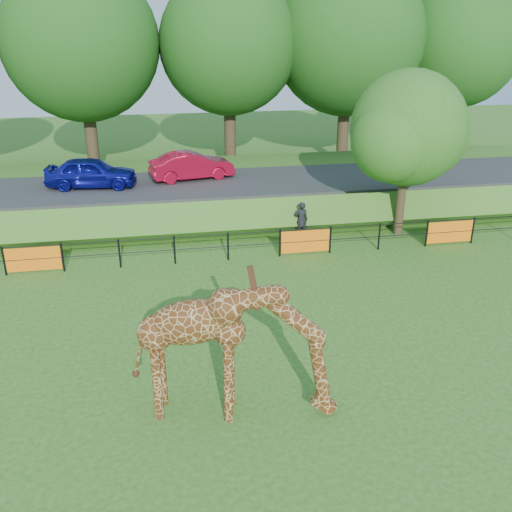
% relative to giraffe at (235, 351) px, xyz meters
% --- Properties ---
extents(ground, '(90.00, 90.00, 0.00)m').
position_rel_giraffe_xyz_m(ground, '(1.01, 1.03, -1.65)').
color(ground, '#2F5C17').
rests_on(ground, ground).
extents(giraffe, '(4.69, 1.81, 3.30)m').
position_rel_giraffe_xyz_m(giraffe, '(0.00, 0.00, 0.00)').
color(giraffe, '#542B11').
rests_on(giraffe, ground).
extents(perimeter_fence, '(28.07, 0.10, 1.10)m').
position_rel_giraffe_xyz_m(perimeter_fence, '(1.01, 9.03, -1.10)').
color(perimeter_fence, black).
rests_on(perimeter_fence, ground).
extents(embankment, '(40.00, 9.00, 1.30)m').
position_rel_giraffe_xyz_m(embankment, '(1.01, 16.53, -1.00)').
color(embankment, '#2F5C17').
rests_on(embankment, ground).
extents(road, '(40.00, 5.00, 0.12)m').
position_rel_giraffe_xyz_m(road, '(1.01, 15.03, -0.29)').
color(road, '#29292B').
rests_on(road, embankment).
extents(car_blue, '(4.15, 2.06, 1.36)m').
position_rel_giraffe_xyz_m(car_blue, '(-4.35, 15.17, 0.45)').
color(car_blue, '#13169E').
rests_on(car_blue, road).
extents(car_red, '(4.11, 2.10, 1.29)m').
position_rel_giraffe_xyz_m(car_red, '(0.20, 15.81, 0.42)').
color(car_red, '#B30C29').
rests_on(car_red, road).
extents(visitor, '(0.59, 0.40, 1.56)m').
position_rel_giraffe_xyz_m(visitor, '(4.30, 10.84, -0.87)').
color(visitor, black).
rests_on(visitor, ground).
extents(tree_east, '(5.40, 4.71, 6.76)m').
position_rel_giraffe_xyz_m(tree_east, '(8.61, 10.66, 2.63)').
color(tree_east, '#312516').
rests_on(tree_east, ground).
extents(bg_tree_line, '(37.30, 8.80, 11.82)m').
position_rel_giraffe_xyz_m(bg_tree_line, '(2.90, 23.03, 5.54)').
color(bg_tree_line, '#312516').
rests_on(bg_tree_line, ground).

